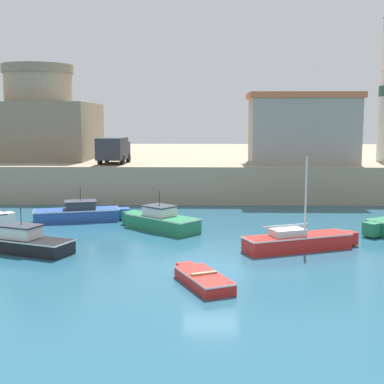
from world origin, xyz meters
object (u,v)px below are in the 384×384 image
(motorboat_green_6, at_px, (160,220))
(fortress, at_px, (40,124))
(dinghy_red_3, at_px, (203,279))
(truck_on_quay, at_px, (113,149))
(sailboat_red_1, at_px, (299,241))
(motorboat_black_7, at_px, (23,242))
(motorboat_blue_8, at_px, (80,213))
(harbor_shed_mid_row, at_px, (303,128))

(motorboat_green_6, distance_m, fortress, 23.29)
(dinghy_red_3, relative_size, fortress, 0.39)
(motorboat_green_6, distance_m, truck_on_quay, 14.17)
(sailboat_red_1, xyz_separation_m, motorboat_black_7, (-14.20, -0.78, 0.03))
(motorboat_green_6, relative_size, motorboat_black_7, 0.90)
(motorboat_blue_8, relative_size, truck_on_quay, 1.46)
(truck_on_quay, bearing_deg, fortress, 144.35)
(motorboat_black_7, bearing_deg, fortress, 104.86)
(fortress, bearing_deg, harbor_shed_mid_row, -11.35)
(harbor_shed_mid_row, height_order, truck_on_quay, harbor_shed_mid_row)
(dinghy_red_3, xyz_separation_m, truck_on_quay, (-7.67, 23.79, 3.97))
(harbor_shed_mid_row, bearing_deg, motorboat_black_7, -132.21)
(motorboat_black_7, xyz_separation_m, harbor_shed_mid_row, (17.58, 19.38, 5.51))
(motorboat_green_6, distance_m, motorboat_blue_8, 6.21)
(motorboat_blue_8, bearing_deg, truck_on_quay, 86.49)
(motorboat_blue_8, distance_m, fortress, 18.36)
(motorboat_green_6, relative_size, truck_on_quay, 1.18)
(dinghy_red_3, xyz_separation_m, motorboat_black_7, (-9.23, 5.31, 0.24))
(dinghy_red_3, bearing_deg, motorboat_green_6, 103.67)
(motorboat_blue_8, xyz_separation_m, truck_on_quay, (0.62, 10.06, 3.71))
(dinghy_red_3, relative_size, motorboat_blue_8, 0.62)
(dinghy_red_3, distance_m, motorboat_black_7, 10.65)
(motorboat_black_7, bearing_deg, motorboat_blue_8, 83.64)
(motorboat_black_7, height_order, harbor_shed_mid_row, harbor_shed_mid_row)
(motorboat_black_7, relative_size, fortress, 0.56)
(motorboat_black_7, bearing_deg, sailboat_red_1, 3.13)
(sailboat_red_1, xyz_separation_m, fortress, (-20.62, 23.42, 5.85))
(harbor_shed_mid_row, bearing_deg, motorboat_blue_8, -146.62)
(sailboat_red_1, relative_size, motorboat_black_7, 1.10)
(dinghy_red_3, height_order, motorboat_black_7, motorboat_black_7)
(sailboat_red_1, bearing_deg, motorboat_green_6, 147.11)
(motorboat_black_7, bearing_deg, motorboat_green_6, 41.22)
(dinghy_red_3, relative_size, truck_on_quay, 0.90)
(sailboat_red_1, distance_m, truck_on_quay, 22.07)
(motorboat_green_6, distance_m, harbor_shed_mid_row, 18.38)
(sailboat_red_1, height_order, motorboat_blue_8, sailboat_red_1)
(sailboat_red_1, relative_size, motorboat_blue_8, 0.99)
(truck_on_quay, bearing_deg, sailboat_red_1, -54.45)
(truck_on_quay, bearing_deg, motorboat_black_7, -94.81)
(truck_on_quay, bearing_deg, motorboat_green_6, -68.63)
(sailboat_red_1, distance_m, dinghy_red_3, 7.87)
(sailboat_red_1, relative_size, truck_on_quay, 1.44)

